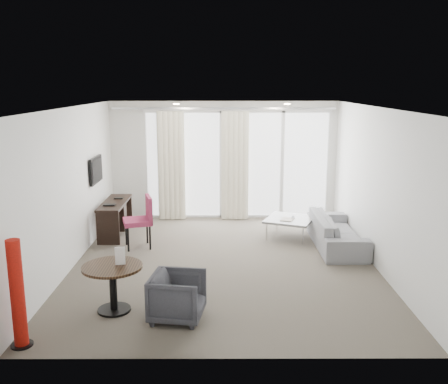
{
  "coord_description": "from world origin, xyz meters",
  "views": [
    {
      "loc": [
        -0.03,
        -7.98,
        2.96
      ],
      "look_at": [
        0.0,
        0.6,
        1.1
      ],
      "focal_mm": 40.0,
      "sensor_mm": 36.0,
      "label": 1
    }
  ],
  "objects_px": {
    "coffee_table": "(289,228)",
    "rattan_chair_b": "(276,182)",
    "rattan_chair_a": "(261,183)",
    "desk": "(115,218)",
    "round_table": "(113,288)",
    "sofa": "(337,231)",
    "desk_chair": "(137,222)",
    "red_lamp": "(17,294)",
    "tub_armchair": "(178,297)"
  },
  "relations": [
    {
      "from": "red_lamp",
      "to": "round_table",
      "type": "bearing_deg",
      "value": 45.9
    },
    {
      "from": "rattan_chair_a",
      "to": "rattan_chair_b",
      "type": "relative_size",
      "value": 1.09
    },
    {
      "from": "desk",
      "to": "coffee_table",
      "type": "bearing_deg",
      "value": -3.53
    },
    {
      "from": "desk",
      "to": "sofa",
      "type": "relative_size",
      "value": 0.71
    },
    {
      "from": "desk_chair",
      "to": "rattan_chair_b",
      "type": "distance_m",
      "value": 5.09
    },
    {
      "from": "round_table",
      "to": "coffee_table",
      "type": "relative_size",
      "value": 0.92
    },
    {
      "from": "sofa",
      "to": "rattan_chair_b",
      "type": "distance_m",
      "value": 4.14
    },
    {
      "from": "round_table",
      "to": "coffee_table",
      "type": "height_order",
      "value": "round_table"
    },
    {
      "from": "rattan_chair_a",
      "to": "desk",
      "type": "bearing_deg",
      "value": -124.15
    },
    {
      "from": "coffee_table",
      "to": "rattan_chair_b",
      "type": "height_order",
      "value": "rattan_chair_b"
    },
    {
      "from": "red_lamp",
      "to": "desk",
      "type": "bearing_deg",
      "value": 87.66
    },
    {
      "from": "rattan_chair_b",
      "to": "desk",
      "type": "bearing_deg",
      "value": -118.29
    },
    {
      "from": "desk_chair",
      "to": "sofa",
      "type": "height_order",
      "value": "desk_chair"
    },
    {
      "from": "tub_armchair",
      "to": "sofa",
      "type": "distance_m",
      "value": 3.97
    },
    {
      "from": "red_lamp",
      "to": "coffee_table",
      "type": "distance_m",
      "value": 5.54
    },
    {
      "from": "rattan_chair_a",
      "to": "coffee_table",
      "type": "bearing_deg",
      "value": -72.36
    },
    {
      "from": "desk",
      "to": "sofa",
      "type": "xyz_separation_m",
      "value": [
        4.26,
        -0.77,
        -0.04
      ]
    },
    {
      "from": "round_table",
      "to": "red_lamp",
      "type": "relative_size",
      "value": 0.62
    },
    {
      "from": "desk_chair",
      "to": "round_table",
      "type": "height_order",
      "value": "desk_chair"
    },
    {
      "from": "desk",
      "to": "tub_armchair",
      "type": "height_order",
      "value": "desk"
    },
    {
      "from": "round_table",
      "to": "rattan_chair_a",
      "type": "distance_m",
      "value": 6.92
    },
    {
      "from": "rattan_chair_a",
      "to": "sofa",
      "type": "bearing_deg",
      "value": -61.53
    },
    {
      "from": "rattan_chair_a",
      "to": "desk_chair",
      "type": "bearing_deg",
      "value": -111.76
    },
    {
      "from": "coffee_table",
      "to": "rattan_chair_b",
      "type": "relative_size",
      "value": 1.03
    },
    {
      "from": "tub_armchair",
      "to": "rattan_chair_b",
      "type": "distance_m",
      "value": 7.29
    },
    {
      "from": "desk",
      "to": "round_table",
      "type": "xyz_separation_m",
      "value": [
        0.7,
        -3.46,
        -0.02
      ]
    },
    {
      "from": "round_table",
      "to": "sofa",
      "type": "bearing_deg",
      "value": 37.03
    },
    {
      "from": "coffee_table",
      "to": "sofa",
      "type": "distance_m",
      "value": 0.98
    },
    {
      "from": "round_table",
      "to": "red_lamp",
      "type": "bearing_deg",
      "value": -134.1
    },
    {
      "from": "desk",
      "to": "rattan_chair_b",
      "type": "height_order",
      "value": "rattan_chair_b"
    },
    {
      "from": "desk",
      "to": "sofa",
      "type": "height_order",
      "value": "desk"
    },
    {
      "from": "coffee_table",
      "to": "rattan_chair_b",
      "type": "distance_m",
      "value": 3.53
    },
    {
      "from": "sofa",
      "to": "rattan_chair_b",
      "type": "relative_size",
      "value": 2.39
    },
    {
      "from": "sofa",
      "to": "coffee_table",
      "type": "bearing_deg",
      "value": 55.12
    },
    {
      "from": "tub_armchair",
      "to": "sofa",
      "type": "xyz_separation_m",
      "value": [
        2.69,
        2.92,
        -0.01
      ]
    },
    {
      "from": "desk",
      "to": "desk_chair",
      "type": "height_order",
      "value": "desk_chair"
    },
    {
      "from": "sofa",
      "to": "rattan_chair_a",
      "type": "bearing_deg",
      "value": 16.53
    },
    {
      "from": "desk",
      "to": "desk_chair",
      "type": "xyz_separation_m",
      "value": [
        0.58,
        -0.81,
        0.15
      ]
    },
    {
      "from": "desk",
      "to": "coffee_table",
      "type": "distance_m",
      "value": 3.47
    },
    {
      "from": "rattan_chair_a",
      "to": "rattan_chair_b",
      "type": "xyz_separation_m",
      "value": [
        0.44,
        0.29,
        -0.04
      ]
    },
    {
      "from": "rattan_chair_a",
      "to": "red_lamp",
      "type": "bearing_deg",
      "value": -102.24
    },
    {
      "from": "round_table",
      "to": "sofa",
      "type": "height_order",
      "value": "round_table"
    },
    {
      "from": "desk_chair",
      "to": "sofa",
      "type": "bearing_deg",
      "value": -15.32
    },
    {
      "from": "coffee_table",
      "to": "tub_armchair",
      "type": "bearing_deg",
      "value": -118.48
    },
    {
      "from": "sofa",
      "to": "rattan_chair_a",
      "type": "xyz_separation_m",
      "value": [
        -1.13,
        3.79,
        0.16
      ]
    },
    {
      "from": "desk_chair",
      "to": "tub_armchair",
      "type": "relative_size",
      "value": 1.44
    },
    {
      "from": "red_lamp",
      "to": "coffee_table",
      "type": "bearing_deg",
      "value": 48.78
    },
    {
      "from": "desk_chair",
      "to": "rattan_chair_a",
      "type": "height_order",
      "value": "desk_chair"
    },
    {
      "from": "round_table",
      "to": "red_lamp",
      "type": "height_order",
      "value": "red_lamp"
    },
    {
      "from": "coffee_table",
      "to": "rattan_chair_a",
      "type": "height_order",
      "value": "rattan_chair_a"
    }
  ]
}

